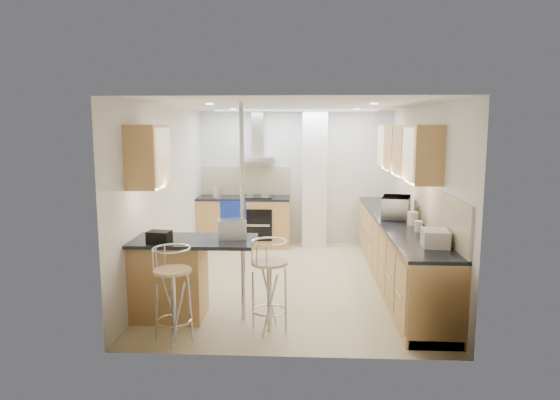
{
  "coord_description": "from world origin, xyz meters",
  "views": [
    {
      "loc": [
        0.17,
        -6.97,
        2.24
      ],
      "look_at": [
        -0.19,
        0.2,
        1.15
      ],
      "focal_mm": 32.0,
      "sensor_mm": 36.0,
      "label": 1
    }
  ],
  "objects_px": {
    "microwave": "(396,207)",
    "bar_stool_end": "(269,286)",
    "laptop": "(232,229)",
    "bread_bin": "(435,238)",
    "bar_stool_near": "(173,294)"
  },
  "relations": [
    {
      "from": "laptop",
      "to": "bar_stool_end",
      "type": "xyz_separation_m",
      "value": [
        0.46,
        -0.4,
        -0.54
      ]
    },
    {
      "from": "bar_stool_end",
      "to": "laptop",
      "type": "bearing_deg",
      "value": 88.2
    },
    {
      "from": "bar_stool_near",
      "to": "bread_bin",
      "type": "xyz_separation_m",
      "value": [
        2.78,
        0.53,
        0.5
      ]
    },
    {
      "from": "bread_bin",
      "to": "bar_stool_end",
      "type": "bearing_deg",
      "value": -167.83
    },
    {
      "from": "bar_stool_near",
      "to": "bar_stool_end",
      "type": "bearing_deg",
      "value": 35.78
    },
    {
      "from": "microwave",
      "to": "bread_bin",
      "type": "height_order",
      "value": "microwave"
    },
    {
      "from": "microwave",
      "to": "bread_bin",
      "type": "distance_m",
      "value": 1.67
    },
    {
      "from": "microwave",
      "to": "bar_stool_end",
      "type": "relative_size",
      "value": 0.55
    },
    {
      "from": "laptop",
      "to": "bar_stool_end",
      "type": "distance_m",
      "value": 0.81
    },
    {
      "from": "microwave",
      "to": "bread_bin",
      "type": "xyz_separation_m",
      "value": [
        0.13,
        -1.66,
        -0.06
      ]
    },
    {
      "from": "laptop",
      "to": "bar_stool_near",
      "type": "distance_m",
      "value": 1.04
    },
    {
      "from": "bar_stool_end",
      "to": "bar_stool_near",
      "type": "bearing_deg",
      "value": 147.66
    },
    {
      "from": "laptop",
      "to": "bar_stool_end",
      "type": "bearing_deg",
      "value": -51.49
    },
    {
      "from": "microwave",
      "to": "laptop",
      "type": "distance_m",
      "value": 2.59
    },
    {
      "from": "bread_bin",
      "to": "microwave",
      "type": "bearing_deg",
      "value": 99.91
    }
  ]
}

